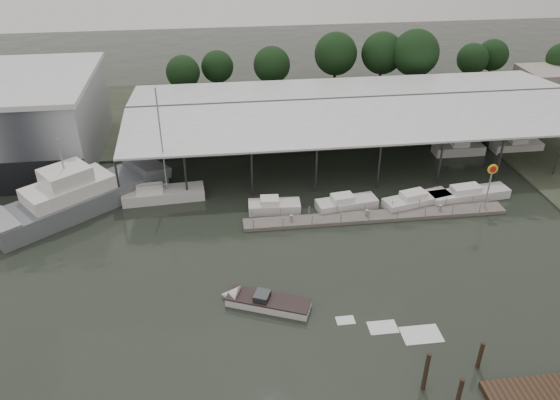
{
  "coord_description": "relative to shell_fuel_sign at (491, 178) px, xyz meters",
  "views": [
    {
      "loc": [
        -1.21,
        -37.07,
        30.62
      ],
      "look_at": [
        4.9,
        10.76,
        2.5
      ],
      "focal_mm": 35.0,
      "sensor_mm": 36.0,
      "label": 1
    }
  ],
  "objects": [
    {
      "name": "moored_cruiser_2",
      "position": [
        -6.88,
        2.07,
        -3.31
      ],
      "size": [
        8.04,
        4.02,
        1.7
      ],
      "rotation": [
        0.0,
        0.0,
        0.25
      ],
      "color": "silver",
      "rests_on": "ground"
    },
    {
      "name": "moored_cruiser_1",
      "position": [
        -14.69,
        2.35,
        -3.31
      ],
      "size": [
        6.85,
        3.13,
        1.7
      ],
      "rotation": [
        0.0,
        0.0,
        0.15
      ],
      "color": "silver",
      "rests_on": "ground"
    },
    {
      "name": "moored_cruiser_3",
      "position": [
        -0.69,
        2.6,
        -3.31
      ],
      "size": [
        9.39,
        3.35,
        1.7
      ],
      "rotation": [
        0.0,
        0.0,
        0.13
      ],
      "color": "silver",
      "rests_on": "ground"
    },
    {
      "name": "land_strip_far",
      "position": [
        -27.0,
        32.01,
        -3.83
      ],
      "size": [
        140.0,
        30.0,
        0.3
      ],
      "color": "#394030",
      "rests_on": "ground"
    },
    {
      "name": "covered_boat_shed",
      "position": [
        -10.0,
        18.01,
        2.2
      ],
      "size": [
        58.24,
        24.0,
        6.96
      ],
      "color": "white",
      "rests_on": "ground"
    },
    {
      "name": "white_sailboat",
      "position": [
        -34.54,
        6.87,
        -3.27
      ],
      "size": [
        9.1,
        3.22,
        13.06
      ],
      "rotation": [
        0.0,
        0.0,
        0.07
      ],
      "color": "silver",
      "rests_on": "ground"
    },
    {
      "name": "horizon_tree_line",
      "position": [
        -2.55,
        37.79,
        2.28
      ],
      "size": [
        68.67,
        10.9,
        11.06
      ],
      "color": "#2F2115",
      "rests_on": "ground"
    },
    {
      "name": "floating_dock",
      "position": [
        -12.0,
        0.01,
        -3.72
      ],
      "size": [
        28.0,
        2.0,
        1.4
      ],
      "color": "slate",
      "rests_on": "ground"
    },
    {
      "name": "moored_cruiser_0",
      "position": [
        -22.52,
        2.77,
        -3.31
      ],
      "size": [
        5.64,
        2.51,
        1.7
      ],
      "rotation": [
        0.0,
        0.0,
        -0.06
      ],
      "color": "silver",
      "rests_on": "ground"
    },
    {
      "name": "speedboat_underway",
      "position": [
        -25.33,
        -12.1,
        -3.53
      ],
      "size": [
        17.73,
        8.62,
        2.0
      ],
      "rotation": [
        0.0,
        0.0,
        2.74
      ],
      "color": "silver",
      "rests_on": "ground"
    },
    {
      "name": "ground",
      "position": [
        -27.0,
        -9.99,
        -3.93
      ],
      "size": [
        200.0,
        200.0,
        0.0
      ],
      "primitive_type": "plane",
      "color": "#222821",
      "rests_on": "ground"
    },
    {
      "name": "shell_fuel_sign",
      "position": [
        0.0,
        0.0,
        0.0
      ],
      "size": [
        1.1,
        0.18,
        5.55
      ],
      "color": "gray",
      "rests_on": "ground"
    },
    {
      "name": "grey_trawler",
      "position": [
        -42.91,
        6.14,
        -2.35
      ],
      "size": [
        18.64,
        16.03,
        8.84
      ],
      "rotation": [
        0.0,
        0.0,
        0.66
      ],
      "color": "slate",
      "rests_on": "ground"
    }
  ]
}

